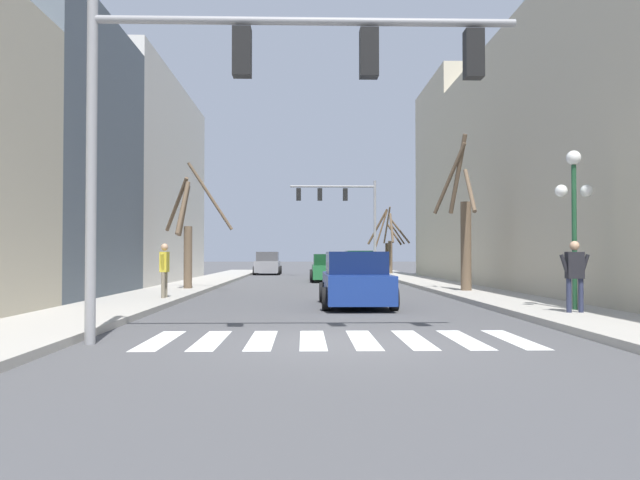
{
  "coord_description": "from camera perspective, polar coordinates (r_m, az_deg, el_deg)",
  "views": [
    {
      "loc": [
        -0.6,
        -10.66,
        1.52
      ],
      "look_at": [
        0.3,
        24.76,
        2.34
      ],
      "focal_mm": 35.0,
      "sensor_mm": 36.0,
      "label": 1
    }
  ],
  "objects": [
    {
      "name": "street_tree_left_mid",
      "position": [
        25.84,
        -12.03,
        0.66
      ],
      "size": [
        3.03,
        2.43,
        5.13
      ],
      "color": "brown",
      "rests_on": "sidewalk_left"
    },
    {
      "name": "building_row_right",
      "position": [
        26.25,
        22.84,
        8.0
      ],
      "size": [
        6.0,
        38.03,
        12.21
      ],
      "color": "#BCB299",
      "rests_on": "ground_plane"
    },
    {
      "name": "car_parked_left_near",
      "position": [
        35.11,
        0.85,
        -2.62
      ],
      "size": [
        2.18,
        4.73,
        1.54
      ],
      "rotation": [
        0.0,
        0.0,
        1.57
      ],
      "color": "#236B38",
      "rests_on": "ground_plane"
    },
    {
      "name": "traffic_signal_near",
      "position": [
        11.1,
        -5.91,
        13.96
      ],
      "size": [
        7.4,
        0.28,
        5.95
      ],
      "color": "gray",
      "rests_on": "ground_plane"
    },
    {
      "name": "ground_plane",
      "position": [
        10.79,
        1.78,
        -9.43
      ],
      "size": [
        240.0,
        240.0,
        0.0
      ],
      "primitive_type": "plane",
      "color": "#4C4C4F"
    },
    {
      "name": "pedestrian_near_right_corner",
      "position": [
        20.33,
        -14.04,
        -2.29
      ],
      "size": [
        0.24,
        0.74,
        1.72
      ],
      "rotation": [
        0.0,
        0.0,
        4.68
      ],
      "color": "#7A705B",
      "rests_on": "sidewalk_left"
    },
    {
      "name": "street_tree_right_mid",
      "position": [
        46.57,
        5.98,
        -0.5
      ],
      "size": [
        2.53,
        1.25,
        4.78
      ],
      "color": "brown",
      "rests_on": "sidewalk_right"
    },
    {
      "name": "street_tree_right_near",
      "position": [
        24.48,
        13.0,
        1.16
      ],
      "size": [
        1.2,
        2.92,
        6.02
      ],
      "color": "brown",
      "rests_on": "sidewalk_right"
    },
    {
      "name": "car_parked_right_mid",
      "position": [
        44.22,
        3.57,
        -2.22
      ],
      "size": [
        2.17,
        4.8,
        1.78
      ],
      "rotation": [
        0.0,
        0.0,
        1.57
      ],
      "color": "#236B38",
      "rests_on": "ground_plane"
    },
    {
      "name": "street_tree_left_far",
      "position": [
        45.45,
        6.56,
        -0.43
      ],
      "size": [
        1.85,
        2.38,
        4.86
      ],
      "color": "brown",
      "rests_on": "sidewalk_right"
    },
    {
      "name": "pedestrian_on_left_sidewalk",
      "position": [
        15.91,
        22.26,
        -2.57
      ],
      "size": [
        0.73,
        0.23,
        1.69
      ],
      "rotation": [
        0.0,
        0.0,
        3.16
      ],
      "color": "#282D47",
      "rests_on": "sidewalk_right"
    },
    {
      "name": "car_driving_toward_lane",
      "position": [
        18.41,
        3.27,
        -3.72
      ],
      "size": [
        2.06,
        4.84,
        1.6
      ],
      "rotation": [
        0.0,
        0.0,
        1.57
      ],
      "color": "navy",
      "rests_on": "ground_plane"
    },
    {
      "name": "traffic_signal_far",
      "position": [
        42.58,
        2.23,
        3.13
      ],
      "size": [
        5.88,
        0.28,
        6.56
      ],
      "color": "gray",
      "rests_on": "ground_plane"
    },
    {
      "name": "street_lamp_right_corner",
      "position": [
        16.79,
        22.2,
        3.72
      ],
      "size": [
        0.95,
        0.36,
        3.96
      ],
      "color": "#1E4C2D",
      "rests_on": "sidewalk_right"
    },
    {
      "name": "building_row_left",
      "position": [
        25.92,
        -23.05,
        5.86
      ],
      "size": [
        6.0,
        35.9,
        10.45
      ],
      "color": "#BCB299",
      "rests_on": "ground_plane"
    },
    {
      "name": "crosswalk_stripes",
      "position": [
        11.22,
        1.65,
        -9.1
      ],
      "size": [
        6.75,
        2.6,
        0.01
      ],
      "color": "white",
      "rests_on": "ground_plane"
    },
    {
      "name": "car_at_intersection",
      "position": [
        47.2,
        -4.81,
        -2.2
      ],
      "size": [
        2.01,
        4.18,
        1.71
      ],
      "rotation": [
        0.0,
        0.0,
        1.57
      ],
      "color": "gray",
      "rests_on": "ground_plane"
    }
  ]
}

